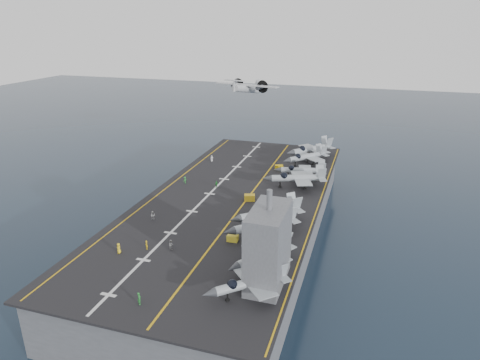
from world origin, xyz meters
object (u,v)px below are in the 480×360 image
(island_superstructure, at_px, (268,238))
(fighter_jet_0, at_px, (251,282))
(tow_cart_a, at_px, (233,238))
(transport_plane, at_px, (246,89))

(island_superstructure, height_order, fighter_jet_0, island_superstructure)
(fighter_jet_0, xyz_separation_m, tow_cart_a, (-7.49, 14.43, -1.67))
(island_superstructure, relative_size, transport_plane, 0.58)
(island_superstructure, bearing_deg, tow_cart_a, 130.44)
(fighter_jet_0, bearing_deg, island_superstructure, 68.40)
(tow_cart_a, bearing_deg, transport_plane, 104.81)
(tow_cart_a, height_order, transport_plane, transport_plane)
(island_superstructure, height_order, transport_plane, transport_plane)
(island_superstructure, distance_m, transport_plane, 86.10)
(fighter_jet_0, height_order, transport_plane, transport_plane)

